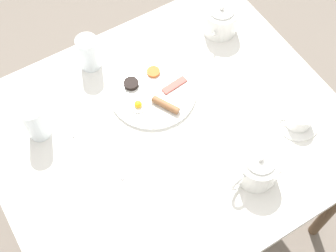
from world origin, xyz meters
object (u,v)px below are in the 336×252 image
object	(u,v)px
teacup_with_saucer_left	(299,119)
water_glass_short	(89,53)
water_glass_tall	(36,122)
breakfast_plate	(152,92)
teapot_near	(257,168)
spoon_for_tea	(85,119)
teapot_far	(221,20)
fork_by_plate	(134,158)
knife_by_plate	(73,223)

from	to	relation	value
teacup_with_saucer_left	water_glass_short	distance (m)	0.74
teacup_with_saucer_left	water_glass_tall	bearing A→B (deg)	-119.03
water_glass_short	breakfast_plate	bearing A→B (deg)	29.20
teapot_near	spoon_for_tea	world-z (taller)	teapot_near
water_glass_short	water_glass_tall	bearing A→B (deg)	-58.41
teapot_far	fork_by_plate	world-z (taller)	teapot_far
breakfast_plate	spoon_for_tea	world-z (taller)	breakfast_plate
teapot_near	teapot_far	world-z (taller)	same
teapot_far	spoon_for_tea	world-z (taller)	teapot_far
teapot_near	water_glass_tall	distance (m)	0.70
teapot_far	fork_by_plate	distance (m)	0.62
water_glass_short	spoon_for_tea	bearing A→B (deg)	-31.96
teapot_near	water_glass_short	world-z (taller)	water_glass_short
teapot_near	teacup_with_saucer_left	world-z (taller)	teapot_near
teapot_near	water_glass_short	xyz separation A→B (m)	(-0.65, -0.24, 0.01)
teapot_near	fork_by_plate	bearing A→B (deg)	132.74
fork_by_plate	teapot_far	bearing A→B (deg)	119.59
teapot_near	water_glass_tall	world-z (taller)	water_glass_tall
teapot_near	fork_by_plate	xyz separation A→B (m)	(-0.25, -0.29, -0.05)
breakfast_plate	spoon_for_tea	xyz separation A→B (m)	(-0.03, -0.25, -0.01)
water_glass_tall	fork_by_plate	world-z (taller)	water_glass_tall
teapot_far	water_glass_short	bearing A→B (deg)	-49.80
teapot_near	water_glass_short	distance (m)	0.69
teacup_with_saucer_left	water_glass_tall	xyz separation A→B (m)	(-0.41, -0.74, 0.04)
teapot_near	teapot_far	bearing A→B (deg)	58.93
knife_by_plate	spoon_for_tea	distance (m)	0.36
water_glass_tall	knife_by_plate	xyz separation A→B (m)	(0.33, -0.04, -0.07)
teapot_far	water_glass_short	xyz separation A→B (m)	(-0.10, -0.49, 0.01)
teapot_near	water_glass_short	bearing A→B (deg)	103.15
breakfast_plate	water_glass_short	distance (m)	0.26
water_glass_short	spoon_for_tea	distance (m)	0.24
teapot_far	knife_by_plate	bearing A→B (deg)	-11.47
breakfast_plate	teapot_far	world-z (taller)	teapot_far
water_glass_tall	water_glass_short	world-z (taller)	water_glass_tall
water_glass_short	fork_by_plate	xyz separation A→B (m)	(0.41, -0.05, -0.06)
breakfast_plate	knife_by_plate	world-z (taller)	breakfast_plate
fork_by_plate	teacup_with_saucer_left	bearing A→B (deg)	72.19
teacup_with_saucer_left	teapot_far	bearing A→B (deg)	178.35
knife_by_plate	spoon_for_tea	bearing A→B (deg)	148.42
breakfast_plate	teacup_with_saucer_left	xyz separation A→B (m)	(0.35, 0.35, 0.02)
knife_by_plate	water_glass_short	bearing A→B (deg)	148.27
breakfast_plate	spoon_for_tea	size ratio (longest dim) A/B	2.34
teapot_near	water_glass_short	size ratio (longest dim) A/B	1.63
fork_by_plate	spoon_for_tea	xyz separation A→B (m)	(-0.21, -0.07, 0.00)
teapot_far	teapot_near	bearing A→B (deg)	28.00
knife_by_plate	teapot_near	bearing A→B (deg)	74.27
breakfast_plate	water_glass_tall	bearing A→B (deg)	-98.42
teapot_far	knife_by_plate	size ratio (longest dim) A/B	0.95
water_glass_short	teacup_with_saucer_left	bearing A→B (deg)	39.42
knife_by_plate	spoon_for_tea	xyz separation A→B (m)	(-0.30, 0.19, 0.00)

